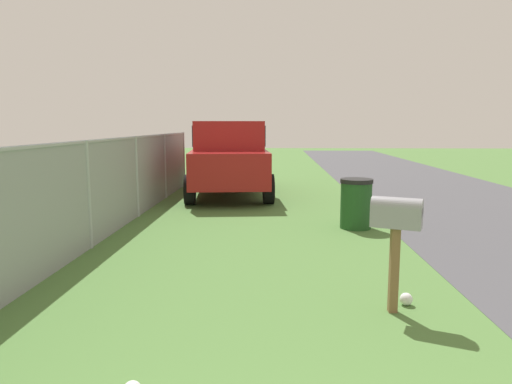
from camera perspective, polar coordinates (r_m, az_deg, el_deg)
mailbox at (r=5.09m, az=16.80°, el=-3.41°), size 0.38×0.55×1.25m
pickup_truck at (r=13.23m, az=-3.32°, el=4.36°), size 5.33×2.65×2.09m
trash_bin at (r=9.22m, az=12.15°, el=-1.38°), size 0.63×0.63×0.97m
fence_section at (r=9.16m, az=-16.78°, el=1.31°), size 13.30×0.07×1.76m
litter_bag_midfield_b at (r=5.58m, az=17.92°, el=-12.38°), size 0.14×0.14×0.14m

